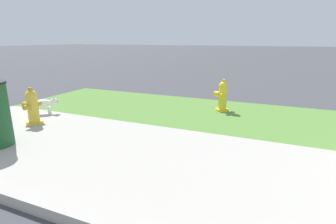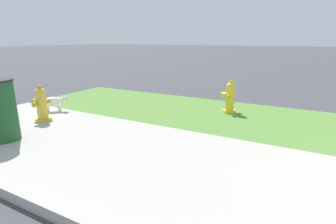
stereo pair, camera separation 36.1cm
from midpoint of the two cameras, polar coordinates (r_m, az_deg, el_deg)
fire_hydrant_at_driveway at (r=5.78m, az=10.05°, el=3.42°), size 0.33×0.37×0.70m
fire_hydrant_by_grass_verge at (r=5.48m, az=-29.12°, el=0.93°), size 0.35×0.38×0.69m
small_white_dog at (r=6.12m, az=-26.86°, el=1.61°), size 0.46×0.40×0.39m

